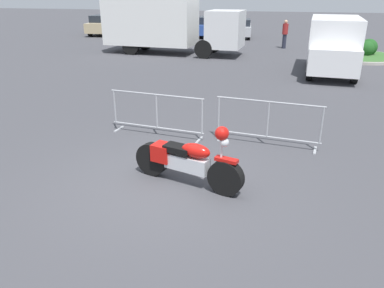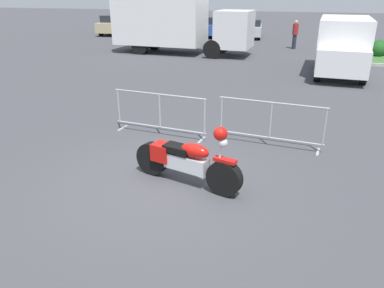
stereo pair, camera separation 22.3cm
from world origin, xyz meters
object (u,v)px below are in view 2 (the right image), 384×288
(crowd_barrier_far, at_px, (270,123))
(box_truck, at_px, (175,24))
(parked_car_tan, at_px, (116,24))
(crowd_barrier_near, at_px, (160,114))
(delivery_van, at_px, (343,44))
(parked_car_silver, at_px, (250,28))
(pedestrian, at_px, (295,33))
(parked_car_blue, at_px, (216,26))
(parked_car_red, at_px, (180,27))
(motorcycle, at_px, (186,160))
(parked_car_green, at_px, (149,26))

(crowd_barrier_far, height_order, box_truck, box_truck)
(crowd_barrier_far, distance_m, parked_car_tan, 24.88)
(crowd_barrier_near, distance_m, delivery_van, 10.36)
(parked_car_silver, bearing_deg, pedestrian, -152.41)
(crowd_barrier_far, relative_size, parked_car_blue, 0.55)
(delivery_van, bearing_deg, parked_car_red, -133.26)
(parked_car_red, distance_m, pedestrian, 9.96)
(parked_car_blue, bearing_deg, motorcycle, -175.02)
(delivery_van, distance_m, parked_car_tan, 19.93)
(motorcycle, distance_m, parked_car_silver, 23.52)
(delivery_van, xyz_separation_m, parked_car_blue, (-8.11, 12.21, -0.50))
(pedestrian, bearing_deg, crowd_barrier_far, -161.33)
(crowd_barrier_far, distance_m, parked_car_silver, 21.38)
(parked_car_tan, bearing_deg, box_truck, -142.51)
(box_truck, distance_m, pedestrian, 7.47)
(delivery_van, bearing_deg, parked_car_green, -127.55)
(delivery_van, distance_m, parked_car_blue, 14.67)
(crowd_barrier_near, xyz_separation_m, pedestrian, (2.93, 16.07, 0.36))
(motorcycle, bearing_deg, parked_car_green, 129.04)
(delivery_van, height_order, parked_car_red, delivery_van)
(box_truck, height_order, parked_car_blue, box_truck)
(box_truck, distance_m, parked_car_red, 8.68)
(parked_car_blue, relative_size, parked_car_silver, 1.09)
(motorcycle, distance_m, parked_car_red, 24.21)
(crowd_barrier_far, xyz_separation_m, parked_car_silver, (-3.12, 21.15, 0.12))
(motorcycle, relative_size, delivery_van, 0.43)
(parked_car_tan, relative_size, pedestrian, 2.72)
(delivery_van, relative_size, parked_car_green, 1.25)
(motorcycle, relative_size, parked_car_red, 0.53)
(motorcycle, height_order, parked_car_silver, parked_car_silver)
(parked_car_silver, bearing_deg, parked_car_red, 87.68)
(crowd_barrier_near, bearing_deg, parked_car_tan, 118.59)
(pedestrian, bearing_deg, parked_car_blue, 68.79)
(crowd_barrier_far, height_order, parked_car_silver, parked_car_silver)
(crowd_barrier_far, relative_size, box_truck, 0.31)
(parked_car_silver, distance_m, pedestrian, 6.08)
(crowd_barrier_far, height_order, parked_car_tan, parked_car_tan)
(motorcycle, distance_m, parked_car_green, 25.40)
(parked_car_tan, xyz_separation_m, parked_car_blue, (8.11, 0.65, -0.02))
(delivery_van, bearing_deg, parked_car_tan, -121.31)
(delivery_van, distance_m, pedestrian, 7.32)
(crowd_barrier_far, bearing_deg, parked_car_blue, 105.32)
(motorcycle, height_order, parked_car_green, parked_car_green)
(parked_car_silver, bearing_deg, crowd_barrier_far, -177.37)
(parked_car_tan, bearing_deg, parked_car_green, -85.48)
(parked_car_tan, distance_m, parked_car_green, 2.75)
(motorcycle, height_order, box_truck, box_truck)
(delivery_van, height_order, pedestrian, delivery_van)
(crowd_barrier_far, bearing_deg, crowd_barrier_near, 180.00)
(motorcycle, bearing_deg, parked_car_red, 123.40)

